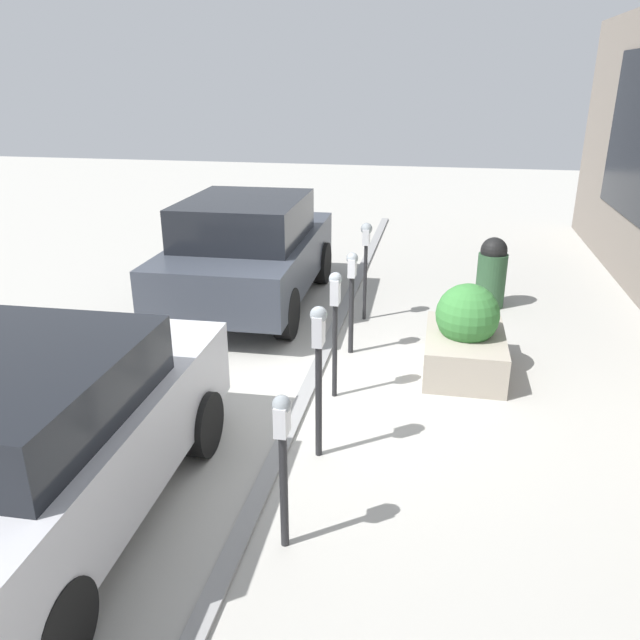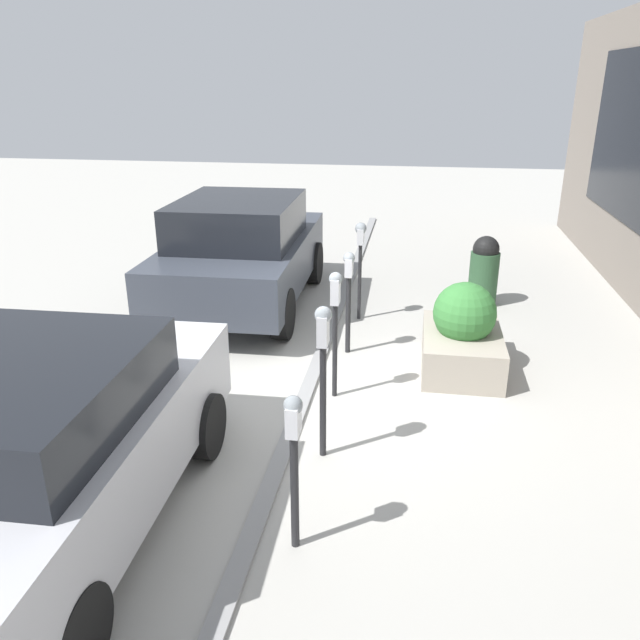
% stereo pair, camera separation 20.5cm
% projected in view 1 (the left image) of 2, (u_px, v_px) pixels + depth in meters
% --- Properties ---
extents(ground_plane, '(40.00, 40.00, 0.00)m').
position_uv_depth(ground_plane, '(313.00, 394.00, 7.05)').
color(ground_plane, '#ADAAA3').
extents(curb_strip, '(19.00, 0.16, 0.04)m').
position_uv_depth(curb_strip, '(306.00, 391.00, 7.06)').
color(curb_strip, gray).
rests_on(curb_strip, ground_plane).
extents(parking_meter_nearest, '(0.17, 0.14, 1.28)m').
position_uv_depth(parking_meter_nearest, '(283.00, 444.00, 4.45)').
color(parking_meter_nearest, '#232326').
rests_on(parking_meter_nearest, ground_plane).
extents(parking_meter_second, '(0.18, 0.15, 1.49)m').
position_uv_depth(parking_meter_second, '(319.00, 351.00, 5.53)').
color(parking_meter_second, '#232326').
rests_on(parking_meter_second, ground_plane).
extents(parking_meter_middle, '(0.17, 0.14, 1.45)m').
position_uv_depth(parking_meter_middle, '(335.00, 308.00, 6.62)').
color(parking_meter_middle, '#232326').
rests_on(parking_meter_middle, ground_plane).
extents(parking_meter_fourth, '(0.17, 0.15, 1.34)m').
position_uv_depth(parking_meter_fourth, '(352.00, 284.00, 7.78)').
color(parking_meter_fourth, '#232326').
rests_on(parking_meter_fourth, ground_plane).
extents(parking_meter_farthest, '(0.19, 0.16, 1.44)m').
position_uv_depth(parking_meter_farthest, '(366.00, 246.00, 8.85)').
color(parking_meter_farthest, '#232326').
rests_on(parking_meter_farthest, ground_plane).
extents(planter_box, '(1.42, 0.93, 1.10)m').
position_uv_depth(planter_box, '(465.00, 338.00, 7.47)').
color(planter_box, '#A39989').
rests_on(planter_box, ground_plane).
extents(parked_car_front, '(3.88, 2.02, 1.51)m').
position_uv_depth(parked_car_front, '(26.00, 439.00, 4.70)').
color(parked_car_front, '#B7B7BC').
rests_on(parked_car_front, ground_plane).
extents(parked_car_middle, '(4.13, 2.02, 1.69)m').
position_uv_depth(parked_car_middle, '(249.00, 251.00, 9.55)').
color(parked_car_middle, '#383D47').
rests_on(parked_car_middle, ground_plane).
extents(trash_bin, '(0.45, 0.45, 1.09)m').
position_uv_depth(trash_bin, '(492.00, 272.00, 9.59)').
color(trash_bin, '#2D5133').
rests_on(trash_bin, ground_plane).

